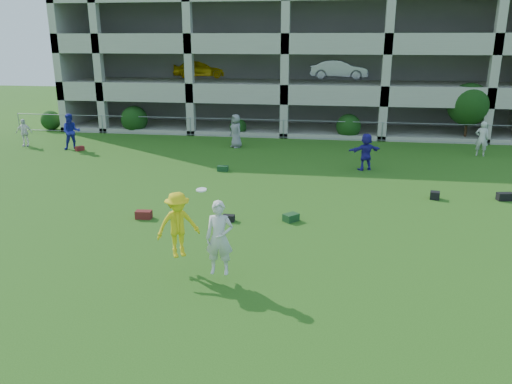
% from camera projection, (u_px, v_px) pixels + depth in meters
% --- Properties ---
extents(ground, '(100.00, 100.00, 0.00)m').
position_uv_depth(ground, '(210.00, 273.00, 13.31)').
color(ground, '#235114').
rests_on(ground, ground).
extents(bystander_a, '(1.22, 1.13, 2.02)m').
position_uv_depth(bystander_a, '(71.00, 132.00, 27.85)').
color(bystander_a, '#21259A').
rests_on(bystander_a, ground).
extents(bystander_b, '(0.98, 0.57, 1.58)m').
position_uv_depth(bystander_b, '(24.00, 133.00, 28.82)').
color(bystander_b, white).
rests_on(bystander_b, ground).
extents(bystander_c, '(1.07, 1.09, 1.90)m').
position_uv_depth(bystander_c, '(236.00, 131.00, 28.45)').
color(bystander_c, gray).
rests_on(bystander_c, ground).
extents(bystander_d, '(1.70, 1.17, 1.76)m').
position_uv_depth(bystander_d, '(366.00, 152.00, 23.55)').
color(bystander_d, '#2B2199').
rests_on(bystander_d, ground).
extents(bystander_e, '(0.77, 0.60, 1.85)m').
position_uv_depth(bystander_e, '(482.00, 139.00, 26.38)').
color(bystander_e, silver).
rests_on(bystander_e, ground).
extents(bag_red_a, '(0.57, 0.34, 0.28)m').
position_uv_depth(bag_red_a, '(144.00, 215.00, 17.34)').
color(bag_red_a, '#540E1E').
rests_on(bag_red_a, ground).
extents(bag_black_b, '(0.41, 0.26, 0.22)m').
position_uv_depth(bag_black_b, '(229.00, 218.00, 17.09)').
color(bag_black_b, black).
rests_on(bag_black_b, ground).
extents(bag_green_c, '(0.60, 0.61, 0.26)m').
position_uv_depth(bag_green_c, '(291.00, 217.00, 17.09)').
color(bag_green_c, '#193D16').
rests_on(bag_green_c, ground).
extents(crate_d, '(0.41, 0.41, 0.30)m').
position_uv_depth(crate_d, '(435.00, 195.00, 19.44)').
color(crate_d, black).
rests_on(crate_d, ground).
extents(bag_black_e, '(0.65, 0.41, 0.30)m').
position_uv_depth(bag_black_e, '(505.00, 197.00, 19.28)').
color(bag_black_e, black).
rests_on(bag_black_e, ground).
extents(bag_red_f, '(0.49, 0.53, 0.24)m').
position_uv_depth(bag_red_f, '(80.00, 148.00, 27.85)').
color(bag_red_f, '#5A1F0F').
rests_on(bag_red_f, ground).
extents(bag_green_g, '(0.50, 0.30, 0.25)m').
position_uv_depth(bag_green_g, '(223.00, 168.00, 23.55)').
color(bag_green_g, '#13361D').
rests_on(bag_green_g, ground).
extents(frisbee_contest, '(2.23, 1.28, 2.10)m').
position_uv_depth(frisbee_contest, '(191.00, 229.00, 12.86)').
color(frisbee_contest, yellow).
rests_on(frisbee_contest, ground).
extents(parking_garage, '(30.00, 14.00, 12.00)m').
position_uv_depth(parking_garage, '(296.00, 38.00, 37.69)').
color(parking_garage, '#9E998C').
rests_on(parking_garage, ground).
extents(fence, '(36.06, 0.06, 1.20)m').
position_uv_depth(fence, '(283.00, 129.00, 31.06)').
color(fence, gray).
rests_on(fence, ground).
extents(shrub_row, '(34.38, 2.52, 3.50)m').
position_uv_depth(shrub_row, '(359.00, 114.00, 30.78)').
color(shrub_row, '#163D11').
rests_on(shrub_row, ground).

